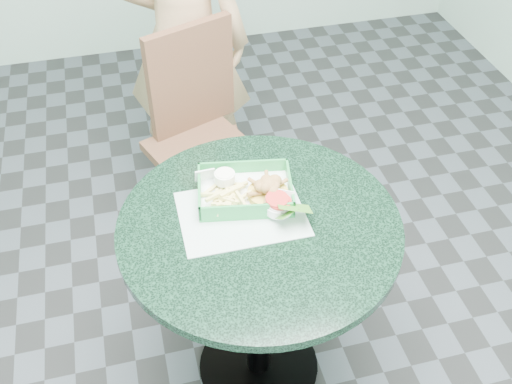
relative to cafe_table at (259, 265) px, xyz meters
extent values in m
cube|color=#303335|center=(0.00, 0.00, -0.58)|extent=(4.00, 5.00, 0.02)
cylinder|color=black|center=(0.00, 0.00, -0.57)|extent=(0.44, 0.44, 0.02)
cylinder|color=black|center=(0.00, 0.00, -0.20)|extent=(0.08, 0.08, 0.70)
cylinder|color=#2B4732|center=(0.00, 0.00, 0.15)|extent=(0.82, 0.82, 0.03)
cube|color=#432A16|center=(-0.05, 0.75, -0.13)|extent=(0.38, 0.38, 0.04)
cube|color=#432A16|center=(-0.05, 0.93, 0.12)|extent=(0.38, 0.04, 0.46)
cube|color=#432A16|center=(-0.21, 0.59, -0.37)|extent=(0.04, 0.04, 0.43)
cube|color=#432A16|center=(0.12, 0.59, -0.37)|extent=(0.04, 0.04, 0.43)
cube|color=#432A16|center=(-0.21, 0.92, -0.37)|extent=(0.04, 0.04, 0.43)
cube|color=#432A16|center=(0.12, 0.92, -0.37)|extent=(0.04, 0.04, 0.43)
imported|color=tan|center=(-0.04, 1.11, 0.18)|extent=(0.65, 0.53, 1.53)
cube|color=#A7C2BA|center=(-0.04, 0.05, 0.17)|extent=(0.36, 0.27, 0.00)
cube|color=#208D3E|center=(-0.01, 0.11, 0.18)|extent=(0.28, 0.20, 0.01)
cube|color=white|center=(-0.01, 0.11, 0.18)|extent=(0.26, 0.19, 0.00)
cube|color=#208D3E|center=(-0.01, 0.21, 0.20)|extent=(0.28, 0.01, 0.05)
cube|color=#208D3E|center=(-0.01, 0.02, 0.20)|extent=(0.28, 0.01, 0.05)
cube|color=#208D3E|center=(0.12, 0.11, 0.20)|extent=(0.01, 0.20, 0.05)
cube|color=#208D3E|center=(-0.15, 0.11, 0.20)|extent=(0.01, 0.20, 0.05)
cylinder|color=gold|center=(0.05, 0.09, 0.20)|extent=(0.12, 0.12, 0.02)
cylinder|color=white|center=(-0.07, 0.15, 0.22)|extent=(0.06, 0.06, 0.03)
cylinder|color=white|center=(-0.07, 0.15, 0.24)|extent=(0.05, 0.05, 0.00)
cylinder|color=white|center=(0.08, 0.03, 0.20)|extent=(0.08, 0.08, 0.03)
torus|color=silver|center=(0.08, 0.03, 0.22)|extent=(0.07, 0.07, 0.01)
cylinder|color=red|center=(0.08, 0.03, 0.23)|extent=(0.07, 0.07, 0.01)
camera|label=1|loc=(-0.31, -1.16, 1.42)|focal=42.00mm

